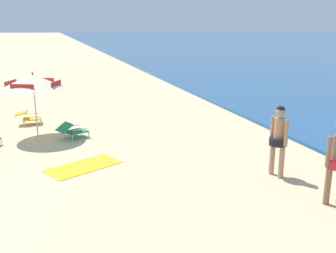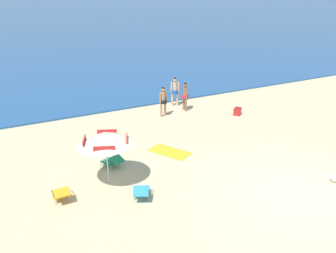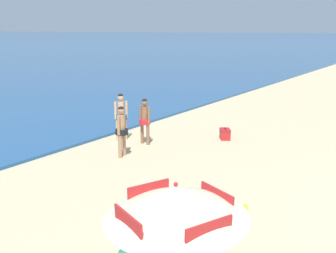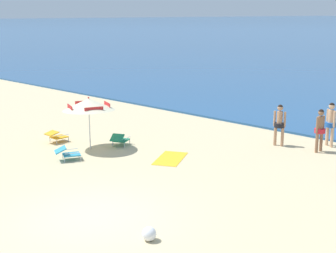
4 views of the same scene
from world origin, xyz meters
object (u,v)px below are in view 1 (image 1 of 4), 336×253
at_px(beach_umbrella_striped_main, 33,82).
at_px(beach_towel, 83,166).
at_px(lounge_chair_under_umbrella, 72,130).
at_px(person_standing_near_shore, 279,136).
at_px(lounge_chair_facing_sea, 28,117).

distance_m(beach_umbrella_striped_main, beach_towel, 3.81).
height_order(beach_umbrella_striped_main, lounge_chair_under_umbrella, beach_umbrella_striped_main).
bearing_deg(beach_umbrella_striped_main, beach_towel, 20.41).
bearing_deg(person_standing_near_shore, lounge_chair_facing_sea, -139.73).
xyz_separation_m(beach_umbrella_striped_main, lounge_chair_facing_sea, (-1.75, -0.36, -1.47)).
bearing_deg(lounge_chair_facing_sea, beach_umbrella_striped_main, 11.74).
relative_size(lounge_chair_under_umbrella, beach_towel, 0.57).
distance_m(beach_umbrella_striped_main, person_standing_near_shore, 7.47).
height_order(person_standing_near_shore, beach_towel, person_standing_near_shore).
relative_size(lounge_chair_under_umbrella, lounge_chair_facing_sea, 1.20).
bearing_deg(person_standing_near_shore, beach_towel, -114.21).
height_order(beach_umbrella_striped_main, person_standing_near_shore, beach_umbrella_striped_main).
bearing_deg(beach_umbrella_striped_main, lounge_chair_facing_sea, -168.26).
height_order(lounge_chair_under_umbrella, lounge_chair_facing_sea, lounge_chair_under_umbrella).
distance_m(lounge_chair_facing_sea, person_standing_near_shore, 8.98).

